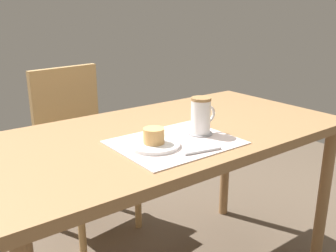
# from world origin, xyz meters

# --- Properties ---
(dining_table) EXTENTS (1.38, 0.71, 0.72)m
(dining_table) POSITION_xyz_m (0.00, 0.00, 0.64)
(dining_table) COLOR #997047
(dining_table) RESTS_ON ground_plane
(wooden_chair) EXTENTS (0.47, 0.47, 0.86)m
(wooden_chair) POSITION_xyz_m (-0.05, 0.70, 0.48)
(wooden_chair) COLOR tan
(wooden_chair) RESTS_ON ground_plane
(placemat) EXTENTS (0.40, 0.32, 0.00)m
(placemat) POSITION_xyz_m (-0.07, -0.13, 0.72)
(placemat) COLOR silver
(placemat) RESTS_ON dining_table
(pastry_plate) EXTENTS (0.17, 0.17, 0.01)m
(pastry_plate) POSITION_xyz_m (-0.15, -0.13, 0.73)
(pastry_plate) COLOR white
(pastry_plate) RESTS_ON placemat
(pastry) EXTENTS (0.07, 0.07, 0.05)m
(pastry) POSITION_xyz_m (-0.15, -0.13, 0.76)
(pastry) COLOR #E0A860
(pastry) RESTS_ON pastry_plate
(coffee_coaster) EXTENTS (0.09, 0.09, 0.00)m
(coffee_coaster) POSITION_xyz_m (0.06, -0.12, 0.73)
(coffee_coaster) COLOR #99999E
(coffee_coaster) RESTS_ON placemat
(coffee_mug) EXTENTS (0.10, 0.07, 0.13)m
(coffee_mug) POSITION_xyz_m (0.06, -0.12, 0.79)
(coffee_mug) COLOR white
(coffee_mug) RESTS_ON coffee_coaster
(teaspoon) EXTENTS (0.13, 0.04, 0.01)m
(teaspoon) POSITION_xyz_m (-0.06, -0.26, 0.73)
(teaspoon) COLOR silver
(teaspoon) RESTS_ON placemat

